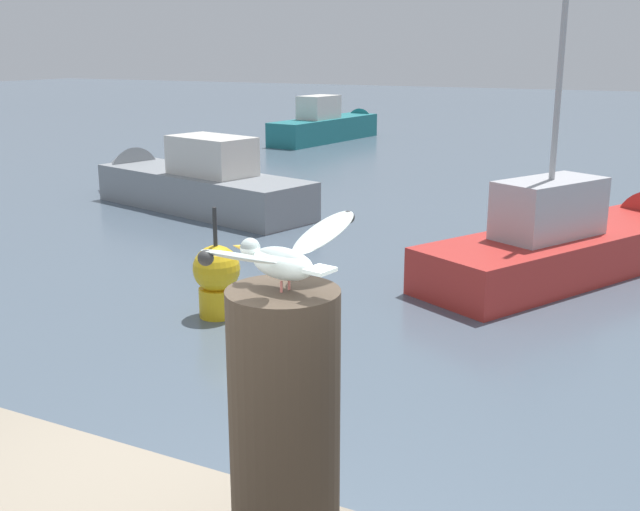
{
  "coord_description": "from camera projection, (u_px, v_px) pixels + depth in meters",
  "views": [
    {
      "loc": [
        1.94,
        -2.29,
        3.1
      ],
      "look_at": [
        0.82,
        -0.09,
        2.43
      ],
      "focal_mm": 43.2,
      "sensor_mm": 36.0,
      "label": 1
    }
  ],
  "objects": [
    {
      "name": "boat_teal",
      "position": [
        332.0,
        125.0,
        26.69
      ],
      "size": [
        1.83,
        6.03,
        1.66
      ],
      "color": "#1E7075",
      "rests_on": "ground_plane"
    },
    {
      "name": "boat_grey",
      "position": [
        180.0,
        182.0,
        15.54
      ],
      "size": [
        6.13,
        2.79,
        1.71
      ],
      "color": "gray",
      "rests_on": "ground_plane"
    },
    {
      "name": "mooring_post",
      "position": [
        285.0,
        429.0,
        2.47
      ],
      "size": [
        0.36,
        0.36,
        0.94
      ],
      "primitive_type": "cylinder",
      "color": "#382D23",
      "rests_on": "harbor_quay"
    },
    {
      "name": "channel_buoy",
      "position": [
        217.0,
        278.0,
        9.08
      ],
      "size": [
        0.56,
        0.56,
        1.33
      ],
      "color": "yellow",
      "rests_on": "ground_plane"
    },
    {
      "name": "boat_red",
      "position": [
        595.0,
        239.0,
        11.16
      ],
      "size": [
        3.75,
        5.76,
        4.94
      ],
      "color": "#B72D28",
      "rests_on": "ground_plane"
    },
    {
      "name": "seagull",
      "position": [
        282.0,
        254.0,
        2.32
      ],
      "size": [
        0.39,
        0.68,
        0.2
      ],
      "color": "#C66960",
      "rests_on": "mooring_post"
    }
  ]
}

